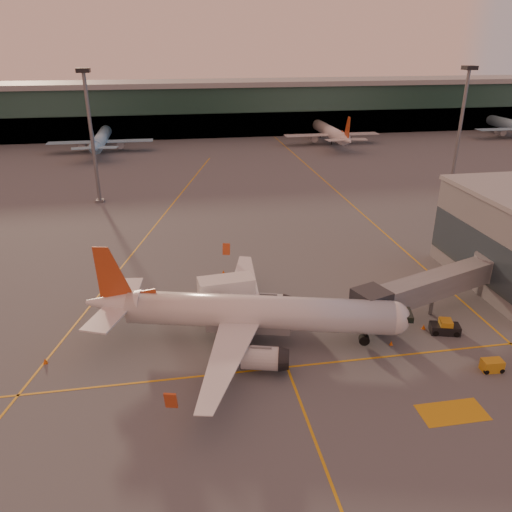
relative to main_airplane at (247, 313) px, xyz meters
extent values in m
plane|color=#4C4F54|center=(-1.82, -10.51, -3.44)|extent=(600.00, 600.00, 0.00)
cube|color=orange|center=(-1.82, -5.51, -3.44)|extent=(80.00, 0.25, 0.01)
cube|color=orange|center=(-11.82, 34.49, -3.44)|extent=(31.30, 115.98, 0.01)
cube|color=orange|center=(28.18, 59.49, -3.44)|extent=(0.25, 160.00, 0.01)
cube|color=orange|center=(3.18, -18.51, -3.44)|extent=(0.25, 30.00, 0.01)
cube|color=orange|center=(16.18, -14.51, -3.44)|extent=(6.00, 3.00, 0.01)
cube|color=#19382D|center=(-1.82, 131.49, 4.56)|extent=(400.00, 18.00, 16.00)
cube|color=gray|center=(-1.82, 131.49, 13.36)|extent=(400.00, 20.00, 1.60)
cube|color=black|center=(-1.82, 122.99, 0.56)|extent=(400.00, 1.00, 8.00)
cube|color=#2D3D47|center=(31.23, 7.49, 1.56)|extent=(0.30, 21.60, 6.00)
cylinder|color=slate|center=(-21.82, 55.49, 9.06)|extent=(0.70, 0.70, 25.00)
cube|color=black|center=(-21.82, 55.49, 21.76)|extent=(2.40, 2.40, 0.80)
cube|color=slate|center=(-21.82, 55.49, -3.19)|extent=(1.60, 1.60, 0.50)
cylinder|color=slate|center=(53.18, 51.49, 9.06)|extent=(0.70, 0.70, 25.00)
cube|color=black|center=(53.18, 51.49, 21.76)|extent=(2.40, 2.40, 0.80)
cube|color=slate|center=(53.18, 51.49, -3.19)|extent=(1.60, 1.60, 0.50)
cylinder|color=silver|center=(1.17, -0.31, 0.19)|extent=(28.31, 10.72, 3.64)
sphere|color=silver|center=(14.86, -3.91, 0.19)|extent=(3.56, 3.56, 3.56)
cube|color=black|center=(15.86, -4.17, 0.65)|extent=(2.18, 2.70, 0.64)
cone|color=silver|center=(-14.20, 3.73, 0.46)|extent=(6.89, 4.92, 3.45)
cube|color=silver|center=(-14.65, 0.64, 0.56)|extent=(4.98, 6.55, 0.18)
cylinder|color=silver|center=(0.43, -5.83, -1.81)|extent=(4.27, 3.25, 2.36)
cylinder|color=black|center=(-1.44, -2.07, -2.62)|extent=(1.91, 1.65, 1.64)
cylinder|color=black|center=(-1.44, -2.07, -2.13)|extent=(0.33, 0.33, 1.00)
cube|color=silver|center=(-13.07, 6.65, 0.56)|extent=(3.60, 6.17, 0.18)
cylinder|color=silver|center=(3.24, 4.86, -1.81)|extent=(4.27, 3.25, 2.36)
cylinder|color=black|center=(-0.24, 2.50, -2.62)|extent=(1.91, 1.65, 1.64)
cylinder|color=black|center=(-0.24, 2.50, -2.13)|extent=(0.33, 0.33, 1.00)
cube|color=slate|center=(0.17, -0.04, -0.99)|extent=(9.42, 5.10, 1.45)
cylinder|color=black|center=(12.19, -3.21, -2.62)|extent=(1.29, 0.99, 1.15)
cube|color=slate|center=(22.61, 1.97, 0.49)|extent=(20.02, 9.48, 2.70)
cube|color=#2D3035|center=(13.55, -0.95, 0.49)|extent=(4.37, 4.37, 3.00)
cube|color=#2D3035|center=(15.05, -0.05, -2.24)|extent=(1.60, 2.40, 2.40)
cylinder|color=black|center=(15.05, -1.15, -3.04)|extent=(0.80, 0.40, 0.80)
cylinder|color=black|center=(15.05, 1.05, -3.04)|extent=(0.80, 0.40, 0.80)
cylinder|color=slate|center=(22.61, 1.97, -2.13)|extent=(0.50, 0.50, 2.64)
cylinder|color=slate|center=(32.18, 5.49, 0.49)|extent=(4.40, 4.40, 3.00)
cylinder|color=slate|center=(32.18, 5.49, -2.13)|extent=(2.40, 2.40, 2.64)
cube|color=#C24D1B|center=(-1.31, 5.73, -2.61)|extent=(3.79, 2.99, 1.66)
cube|color=silver|center=(-1.64, 5.70, 0.00)|extent=(6.67, 3.39, 3.11)
cylinder|color=black|center=(-3.17, 4.21, -2.94)|extent=(1.03, 0.48, 1.00)
cylinder|color=black|center=(0.81, 4.60, -2.94)|extent=(1.03, 0.48, 1.00)
cube|color=#C68B18|center=(23.21, -9.50, -2.83)|extent=(2.10, 1.33, 1.22)
cylinder|color=black|center=(22.37, -9.96, -3.19)|extent=(0.52, 0.28, 0.51)
cylinder|color=black|center=(23.99, -10.05, -3.19)|extent=(0.52, 0.28, 0.51)
cube|color=black|center=(22.16, -2.22, -2.93)|extent=(3.53, 2.48, 1.03)
cube|color=#C68B18|center=(22.16, -2.22, -2.22)|extent=(1.67, 1.80, 0.84)
cylinder|color=black|center=(20.87, -2.64, -3.11)|extent=(0.71, 0.45, 0.66)
cylinder|color=black|center=(23.04, -3.24, -3.11)|extent=(0.71, 0.45, 0.66)
cone|color=#DD5A0B|center=(20.24, -1.05, -3.16)|extent=(0.44, 0.44, 0.56)
cube|color=#DD5A0B|center=(20.24, -1.05, -3.43)|extent=(0.38, 0.38, 0.03)
cone|color=#DD5A0B|center=(-21.07, -0.68, -3.15)|extent=(0.47, 0.47, 0.59)
cube|color=#DD5A0B|center=(-21.07, -0.68, -3.43)|extent=(0.40, 0.40, 0.03)
cone|color=#DD5A0B|center=(-0.78, 17.27, -3.13)|extent=(0.49, 0.49, 0.62)
cube|color=#DD5A0B|center=(-0.78, 17.27, -3.43)|extent=(0.42, 0.42, 0.03)
cone|color=#DD5A0B|center=(15.23, -3.50, -3.19)|extent=(0.40, 0.40, 0.50)
cube|color=#DD5A0B|center=(15.23, -3.50, -3.43)|extent=(0.34, 0.34, 0.03)
camera|label=1|loc=(-6.99, -46.12, 27.05)|focal=35.00mm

